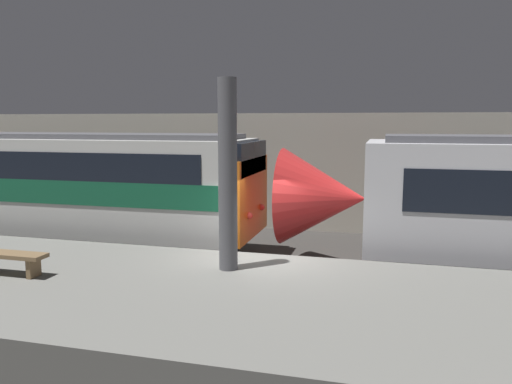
% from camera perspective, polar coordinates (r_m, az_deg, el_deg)
% --- Properties ---
extents(ground_plane, '(120.00, 120.00, 0.00)m').
position_cam_1_polar(ground_plane, '(11.76, 0.78, -11.43)').
color(ground_plane, '#33302D').
extents(platform, '(40.00, 5.30, 0.93)m').
position_cam_1_polar(platform, '(9.21, -3.31, -14.00)').
color(platform, slate).
rests_on(platform, ground).
extents(station_rear_barrier, '(50.00, 0.15, 4.21)m').
position_cam_1_polar(station_rear_barrier, '(17.94, 6.10, 2.22)').
color(station_rear_barrier, '#B2AD9E').
rests_on(station_rear_barrier, ground).
extents(support_pillar_near, '(0.38, 0.38, 3.84)m').
position_cam_1_polar(support_pillar_near, '(9.95, -3.24, 1.89)').
color(support_pillar_near, '#56565B').
rests_on(support_pillar_near, platform).
extents(train_boxy, '(14.99, 2.96, 3.57)m').
position_cam_1_polar(train_boxy, '(17.08, -25.10, 0.32)').
color(train_boxy, black).
rests_on(train_boxy, ground).
extents(platform_bench, '(1.50, 0.40, 0.45)m').
position_cam_1_polar(platform_bench, '(10.95, -26.28, -6.80)').
color(platform_bench, brown).
rests_on(platform_bench, platform).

